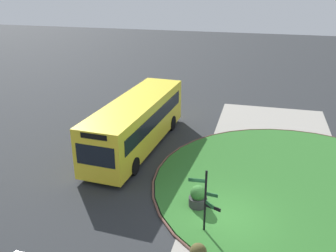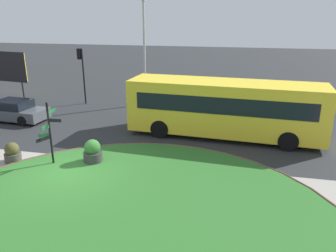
{
  "view_description": "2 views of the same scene",
  "coord_description": "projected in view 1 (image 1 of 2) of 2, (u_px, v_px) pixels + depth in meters",
  "views": [
    {
      "loc": [
        -13.75,
        -0.99,
        9.93
      ],
      "look_at": [
        4.88,
        3.85,
        2.13
      ],
      "focal_mm": 39.28,
      "sensor_mm": 36.0,
      "label": 1
    },
    {
      "loc": [
        6.89,
        -11.59,
        6.47
      ],
      "look_at": [
        3.7,
        2.93,
        1.48
      ],
      "focal_mm": 35.63,
      "sensor_mm": 36.0,
      "label": 2
    }
  ],
  "objects": [
    {
      "name": "ground",
      "position": [
        224.0,
        218.0,
        16.29
      ],
      "size": [
        120.0,
        120.0,
        0.0
      ],
      "primitive_type": "plane",
      "color": "#282B2D"
    },
    {
      "name": "sidewalk_paving",
      "position": [
        274.0,
        226.0,
        15.8
      ],
      "size": [
        32.0,
        7.77,
        0.02
      ],
      "primitive_type": "cube",
      "color": "#9E998E",
      "rests_on": "ground"
    },
    {
      "name": "grass_island",
      "position": [
        300.0,
        186.0,
        18.7
      ],
      "size": [
        14.89,
        14.89,
        0.1
      ],
      "primitive_type": "cylinder",
      "color": "#2D6B28",
      "rests_on": "ground"
    },
    {
      "name": "grass_kerb_ring",
      "position": [
        300.0,
        186.0,
        18.7
      ],
      "size": [
        15.2,
        15.2,
        0.11
      ],
      "primitive_type": "torus",
      "color": "brown",
      "rests_on": "ground"
    },
    {
      "name": "signpost_directional",
      "position": [
        206.0,
        199.0,
        14.84
      ],
      "size": [
        0.92,
        1.38,
        2.92
      ],
      "color": "black",
      "rests_on": "ground"
    },
    {
      "name": "bus_yellow",
      "position": [
        137.0,
        122.0,
        22.63
      ],
      "size": [
        10.6,
        3.28,
        3.07
      ],
      "rotation": [
        0.0,
        0.0,
        3.07
      ],
      "color": "yellow",
      "rests_on": "ground"
    },
    {
      "name": "planter_near_signpost",
      "position": [
        198.0,
        198.0,
        16.91
      ],
      "size": [
        0.85,
        0.85,
        1.13
      ],
      "color": "#383838",
      "rests_on": "ground"
    }
  ]
}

